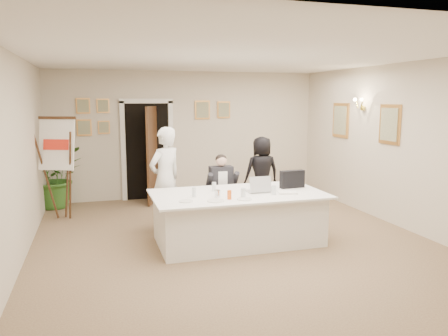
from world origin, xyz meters
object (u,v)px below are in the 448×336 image
steel_jug (217,194)px  flip_chart (61,174)px  conference_table (238,217)px  seated_man (222,190)px  standing_woman (262,172)px  laptop_bag (292,179)px  oj_glass (229,195)px  standing_man (165,179)px  laptop (258,183)px  paper_stack (287,193)px  potted_palm (55,177)px

steel_jug → flip_chart: bearing=134.3°
steel_jug → conference_table: bearing=27.7°
seated_man → standing_woman: bearing=47.8°
seated_man → laptop_bag: 1.28m
oj_glass → steel_jug: oj_glass is taller
flip_chart → standing_man: 2.06m
seated_man → oj_glass: size_ratio=9.73×
laptop_bag → oj_glass: size_ratio=3.11×
flip_chart → laptop: (2.99, -2.12, 0.06)m
paper_stack → standing_man: bearing=143.7°
potted_palm → laptop: size_ratio=3.52×
laptop_bag → paper_stack: (-0.25, -0.37, -0.13)m
potted_palm → oj_glass: size_ratio=9.79×
laptop → potted_palm: bearing=135.2°
conference_table → potted_palm: potted_palm is taller
standing_woman → seated_man: bearing=42.6°
seated_man → laptop: seated_man is taller
flip_chart → laptop_bag: (3.63, -2.00, 0.06)m
paper_stack → steel_jug: 1.10m
laptop_bag → steel_jug: laptop_bag is taller
laptop → steel_jug: laptop is taller
conference_table → paper_stack: bearing=-19.0°
conference_table → oj_glass: (-0.25, -0.37, 0.45)m
potted_palm → paper_stack: 4.93m
paper_stack → laptop: bearing=146.9°
oj_glass → laptop: bearing=33.1°
conference_table → standing_woman: bearing=59.5°
flip_chart → paper_stack: bearing=-35.1°
standing_woman → potted_palm: size_ratio=1.14×
seated_man → oj_glass: bearing=-95.5°
standing_woman → paper_stack: 2.25m
seated_man → potted_palm: size_ratio=0.99×
laptop → steel_jug: 0.74m
laptop → standing_woman: bearing=66.7°
paper_stack → steel_jug: size_ratio=2.53×
standing_woman → oj_glass: (-1.41, -2.32, 0.11)m
conference_table → potted_palm: size_ratio=2.05×
standing_man → potted_palm: size_ratio=1.37×
standing_man → laptop_bag: 2.10m
paper_stack → laptop_bag: bearing=56.0°
flip_chart → potted_palm: (-0.19, 1.03, -0.22)m
laptop_bag → steel_jug: size_ratio=3.67×
seated_man → standing_man: 1.01m
seated_man → standing_man: bearing=-175.5°
standing_man → potted_palm: bearing=-81.1°
paper_stack → flip_chart: bearing=144.9°
standing_woman → laptop_bag: bearing=84.9°
standing_man → paper_stack: standing_man is taller
standing_man → oj_glass: size_ratio=13.38×
flip_chart → steel_jug: flip_chart is taller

